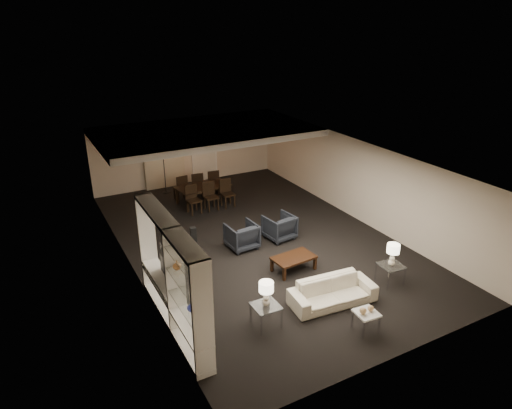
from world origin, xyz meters
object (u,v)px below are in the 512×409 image
object	(u,v)px
television	(165,268)
chair_nr	(228,193)
armchair_right	(279,227)
chair_nl	(194,200)
side_table_left	(266,315)
table_lamp_right	(393,255)
sofa	(333,292)
table_lamp_left	(266,294)
side_table_right	(390,274)
chair_fr	(212,182)
chair_nm	(211,197)
chair_fm	(197,185)
pendant_light	(214,145)
marble_table	(366,321)
chair_fl	(180,187)
vase_amber	(177,265)
armchair_left	(242,236)
floor_speaker	(194,250)
floor_lamp	(164,168)
vase_blue	(192,307)
dining_table	(204,195)
coffee_table	(293,263)

from	to	relation	value
television	chair_nr	distance (m)	5.97
armchair_right	chair_nl	bearing A→B (deg)	-69.36
side_table_left	table_lamp_right	size ratio (longest dim) A/B	0.97
sofa	table_lamp_left	size ratio (longest dim) A/B	3.53
side_table_right	chair_nl	xyz separation A→B (m)	(-2.59, 6.14, 0.21)
chair_fr	chair_nm	bearing A→B (deg)	72.53
side_table_right	television	size ratio (longest dim) A/B	0.47
chair_nl	chair_fm	bearing A→B (deg)	58.51
pendant_light	chair_nl	world-z (taller)	pendant_light
sofa	marble_table	distance (m)	1.10
pendant_light	chair_fl	xyz separation A→B (m)	(-1.15, 0.43, -1.46)
chair_nr	chair_fm	distance (m)	1.43
side_table_left	vase_amber	world-z (taller)	vase_amber
television	chair_fm	xyz separation A→B (m)	(3.03, 6.01, -0.62)
armchair_left	chair_fr	world-z (taller)	chair_fr
marble_table	vase_amber	xyz separation A→B (m)	(-3.35, 1.58, 1.43)
table_lamp_right	chair_nl	world-z (taller)	table_lamp_right
floor_speaker	marble_table	bearing A→B (deg)	-52.84
side_table_right	floor_lamp	size ratio (longest dim) A/B	0.28
table_lamp_left	marble_table	size ratio (longest dim) A/B	1.24
chair_nl	side_table_left	bearing A→B (deg)	-104.22
chair_fm	table_lamp_left	bearing A→B (deg)	87.08
floor_speaker	chair_nm	size ratio (longest dim) A/B	1.35
floor_speaker	chair_nm	bearing A→B (deg)	67.64
pendant_light	chair_fr	distance (m)	1.52
chair_nr	chair_fm	xyz separation A→B (m)	(-0.60, 1.30, 0.00)
chair_nr	table_lamp_left	bearing A→B (deg)	-109.02
sofa	side_table_right	xyz separation A→B (m)	(1.70, 0.00, -0.03)
armchair_left	vase_blue	size ratio (longest dim) A/B	4.31
table_lamp_right	dining_table	world-z (taller)	table_lamp_right
vase_amber	vase_blue	bearing A→B (deg)	-90.00
side_table_left	television	xyz separation A→B (m)	(-1.62, 1.43, 0.83)
marble_table	chair_fl	bearing A→B (deg)	95.96
armchair_left	side_table_right	distance (m)	4.02
armchair_left	vase_blue	world-z (taller)	vase_blue
sofa	chair_fl	size ratio (longest dim) A/B	2.10
side_table_left	floor_speaker	distance (m)	2.74
armchair_left	table_lamp_right	distance (m)	4.04
chair_nm	chair_fr	world-z (taller)	same
side_table_left	chair_fm	world-z (taller)	chair_fm
coffee_table	table_lamp_right	distance (m)	2.41
table_lamp_left	chair_nl	xyz separation A→B (m)	(0.81, 6.14, -0.31)
table_lamp_right	chair_fl	xyz separation A→B (m)	(-2.59, 7.44, -0.31)
armchair_right	chair_nr	bearing A→B (deg)	-91.23
coffee_table	floor_speaker	world-z (taller)	floor_speaker
armchair_left	marble_table	size ratio (longest dim) A/B	1.79
armchair_right	floor_speaker	bearing A→B (deg)	5.60
pendant_light	armchair_right	bearing A→B (deg)	-84.76
floor_lamp	chair_nr	bearing A→B (deg)	-57.37
armchair_left	side_table_right	bearing A→B (deg)	121.73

